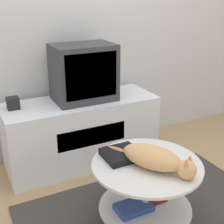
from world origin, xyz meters
TOP-DOWN VIEW (x-y plane):
  - ground_plane at (0.00, 0.00)m, footprint 12.00×12.00m
  - wall_back at (0.00, 1.32)m, footprint 8.00×0.05m
  - rug at (0.00, 0.00)m, footprint 1.74×1.20m
  - tv_stand at (-0.14, 0.99)m, footprint 1.33×0.49m
  - tv at (-0.10, 1.00)m, footprint 0.51×0.35m
  - speaker at (-0.69, 1.06)m, footprint 0.09×0.09m
  - coffee_table at (-0.09, 0.02)m, footprint 0.69×0.69m
  - dvd_box at (-0.19, 0.15)m, footprint 0.22×0.21m
  - cat at (-0.07, -0.04)m, footprint 0.35×0.55m

SIDE VIEW (x-z plane):
  - ground_plane at x=0.00m, z-range 0.00..0.00m
  - rug at x=0.00m, z-range 0.00..0.02m
  - tv_stand at x=-0.14m, z-range 0.00..0.59m
  - coffee_table at x=-0.09m, z-range 0.08..0.54m
  - dvd_box at x=-0.19m, z-range 0.48..0.52m
  - cat at x=-0.07m, z-range 0.48..0.61m
  - speaker at x=-0.69m, z-range 0.59..0.68m
  - tv at x=-0.10m, z-range 0.59..1.07m
  - wall_back at x=0.00m, z-range 0.00..2.60m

